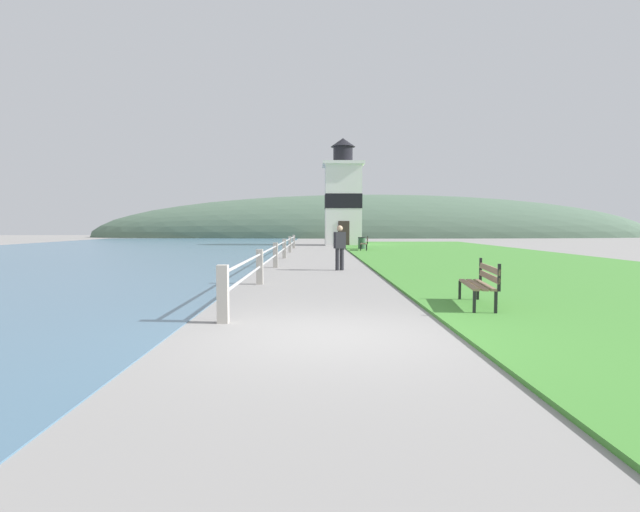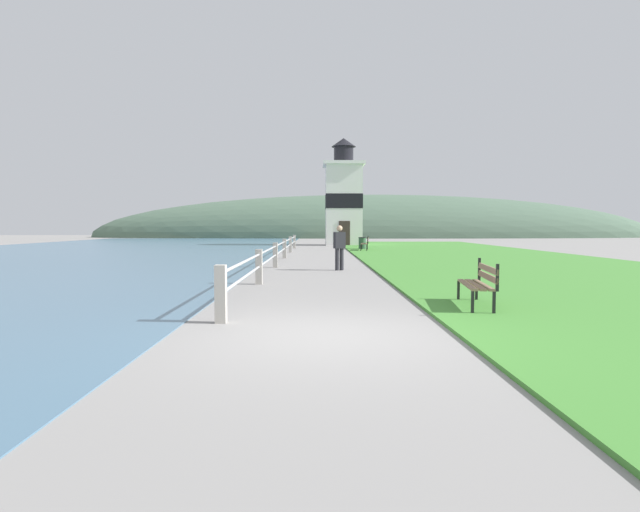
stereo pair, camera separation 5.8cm
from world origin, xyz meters
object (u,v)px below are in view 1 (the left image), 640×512
object	(u,v)px
park_bench_midway	(365,243)
person_strolling	(340,246)
park_bench_near	(481,281)
lighthouse	(343,199)
trash_bin	(362,243)

from	to	relation	value
park_bench_midway	person_strolling	world-z (taller)	person_strolling
park_bench_near	lighthouse	size ratio (longest dim) A/B	0.20
park_bench_midway	lighthouse	xyz separation A→B (m)	(-0.90, 9.71, 3.30)
person_strolling	trash_bin	world-z (taller)	person_strolling
person_strolling	trash_bin	bearing A→B (deg)	-29.90
park_bench_near	trash_bin	size ratio (longest dim) A/B	2.08
park_bench_midway	lighthouse	distance (m)	10.29
park_bench_midway	trash_bin	distance (m)	1.94
lighthouse	person_strolling	bearing A→B (deg)	-93.44
lighthouse	trash_bin	world-z (taller)	lighthouse
trash_bin	park_bench_near	bearing A→B (deg)	-89.88
park_bench_near	person_strolling	size ratio (longest dim) A/B	1.08
park_bench_near	park_bench_midway	bearing A→B (deg)	-82.47
park_bench_midway	trash_bin	bearing A→B (deg)	-82.20
park_bench_near	park_bench_midway	xyz separation A→B (m)	(-0.02, 22.27, 0.00)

